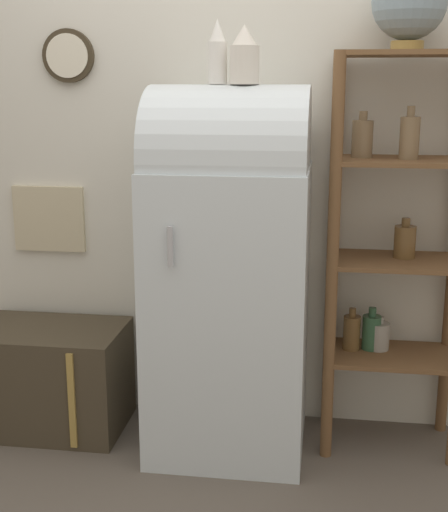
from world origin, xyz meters
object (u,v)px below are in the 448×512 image
Objects in this scene: vase_center at (244,57)px; vase_left at (217,54)px; globe at (410,3)px; refrigerator at (229,266)px; suitcase_trunk at (50,377)px.

vase_left is at bearing 166.03° from vase_center.
refrigerator is at bearing -169.42° from globe.
vase_center is at bearing -3.57° from suitcase_trunk.
suitcase_trunk is 1.73m from vase_center.
suitcase_trunk is at bearing 177.10° from refrigerator.
globe is at bearing 12.74° from vase_center.
refrigerator is 2.28× the size of suitcase_trunk.
vase_left is 1.11× the size of vase_center.
refrigerator is 0.88m from vase_left.
suitcase_trunk is (-0.86, 0.04, -0.59)m from refrigerator.
globe is (1.57, 0.09, 1.67)m from suitcase_trunk.
vase_left is (-0.76, -0.12, -0.20)m from globe.
suitcase_trunk is 2.05× the size of globe.
refrigerator reaches higher than suitcase_trunk.
refrigerator is 4.67× the size of globe.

